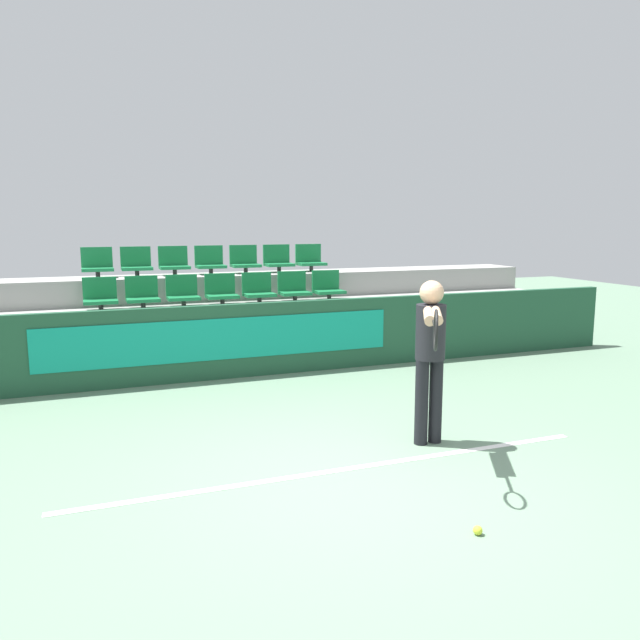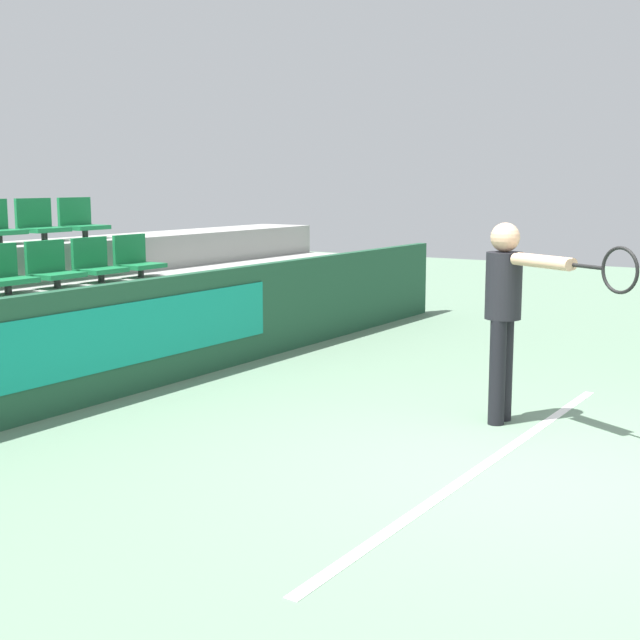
{
  "view_description": "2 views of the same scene",
  "coord_description": "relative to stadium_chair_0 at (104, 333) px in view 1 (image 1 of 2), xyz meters",
  "views": [
    {
      "loc": [
        -2.04,
        -4.44,
        2.17
      ],
      "look_at": [
        0.34,
        1.84,
        1.09
      ],
      "focal_mm": 35.0,
      "sensor_mm": 36.0,
      "label": 1
    },
    {
      "loc": [
        -5.62,
        -1.86,
        1.92
      ],
      "look_at": [
        0.3,
        1.92,
        0.82
      ],
      "focal_mm": 50.0,
      "sensor_mm": 36.0,
      "label": 2
    }
  ],
  "objects": [
    {
      "name": "ground_plane",
      "position": [
        1.83,
        -4.52,
        -0.62
      ],
      "size": [
        30.0,
        30.0,
        0.0
      ],
      "primitive_type": "plane",
      "color": "slate"
    },
    {
      "name": "court_baseline",
      "position": [
        1.83,
        -4.18,
        -0.62
      ],
      "size": [
        4.86,
        0.08,
        0.01
      ],
      "color": "white",
      "rests_on": "ground"
    },
    {
      "name": "barrier_wall",
      "position": [
        1.82,
        -0.64,
        -0.1
      ],
      "size": [
        12.35,
        0.14,
        1.03
      ],
      "color": "#1E4C33",
      "rests_on": "ground"
    },
    {
      "name": "bleacher_tier_front",
      "position": [
        1.83,
        -0.11,
        -0.41
      ],
      "size": [
        11.95,
        0.88,
        0.42
      ],
      "color": "#9E9E99",
      "rests_on": "ground"
    },
    {
      "name": "bleacher_tier_middle",
      "position": [
        1.83,
        0.77,
        -0.2
      ],
      "size": [
        11.95,
        0.88,
        0.83
      ],
      "color": "#9E9E99",
      "rests_on": "ground"
    },
    {
      "name": "bleacher_tier_back",
      "position": [
        1.83,
        1.66,
        0.0
      ],
      "size": [
        11.95,
        0.88,
        1.25
      ],
      "color": "#9E9E99",
      "rests_on": "ground"
    },
    {
      "name": "stadium_chair_0",
      "position": [
        0.0,
        0.0,
        0.0
      ],
      "size": [
        0.49,
        0.38,
        0.49
      ],
      "color": "#333333",
      "rests_on": "bleacher_tier_front"
    },
    {
      "name": "stadium_chair_1",
      "position": [
        0.61,
        0.0,
        0.0
      ],
      "size": [
        0.49,
        0.38,
        0.49
      ],
      "color": "#333333",
      "rests_on": "bleacher_tier_front"
    },
    {
      "name": "stadium_chair_2",
      "position": [
        1.22,
        0.0,
        0.0
      ],
      "size": [
        0.49,
        0.38,
        0.49
      ],
      "color": "#333333",
      "rests_on": "bleacher_tier_front"
    },
    {
      "name": "stadium_chair_3",
      "position": [
        1.83,
        0.0,
        0.0
      ],
      "size": [
        0.49,
        0.38,
        0.49
      ],
      "color": "#333333",
      "rests_on": "bleacher_tier_front"
    },
    {
      "name": "stadium_chair_4",
      "position": [
        2.44,
        0.0,
        0.0
      ],
      "size": [
        0.49,
        0.38,
        0.49
      ],
      "color": "#333333",
      "rests_on": "bleacher_tier_front"
    },
    {
      "name": "stadium_chair_5",
      "position": [
        3.06,
        0.0,
        0.0
      ],
      "size": [
        0.49,
        0.38,
        0.49
      ],
      "color": "#333333",
      "rests_on": "bleacher_tier_front"
    },
    {
      "name": "stadium_chair_6",
      "position": [
        3.67,
        0.0,
        0.0
      ],
      "size": [
        0.49,
        0.38,
        0.49
      ],
      "color": "#333333",
      "rests_on": "bleacher_tier_front"
    },
    {
      "name": "stadium_chair_7",
      "position": [
        0.0,
        0.88,
        0.42
      ],
      "size": [
        0.49,
        0.38,
        0.49
      ],
      "color": "#333333",
      "rests_on": "bleacher_tier_middle"
    },
    {
      "name": "stadium_chair_8",
      "position": [
        0.61,
        0.88,
        0.42
      ],
      "size": [
        0.49,
        0.38,
        0.49
      ],
      "color": "#333333",
      "rests_on": "bleacher_tier_middle"
    },
    {
      "name": "stadium_chair_9",
      "position": [
        1.22,
        0.88,
        0.42
      ],
      "size": [
        0.49,
        0.38,
        0.49
      ],
      "color": "#333333",
      "rests_on": "bleacher_tier_middle"
    },
    {
      "name": "stadium_chair_10",
      "position": [
        1.83,
        0.88,
        0.42
      ],
      "size": [
        0.49,
        0.38,
        0.49
      ],
      "color": "#333333",
      "rests_on": "bleacher_tier_middle"
    },
    {
      "name": "stadium_chair_11",
      "position": [
        2.44,
        0.88,
        0.42
      ],
      "size": [
        0.49,
        0.38,
        0.49
      ],
      "color": "#333333",
      "rests_on": "bleacher_tier_middle"
    },
    {
      "name": "stadium_chair_12",
      "position": [
        3.06,
        0.88,
        0.42
      ],
      "size": [
        0.49,
        0.38,
        0.49
      ],
      "color": "#333333",
      "rests_on": "bleacher_tier_middle"
    },
    {
      "name": "stadium_chair_13",
      "position": [
        3.67,
        0.88,
        0.42
      ],
      "size": [
        0.49,
        0.38,
        0.49
      ],
      "color": "#333333",
      "rests_on": "bleacher_tier_middle"
    },
    {
      "name": "stadium_chair_14",
      "position": [
        0.0,
        1.77,
        0.83
      ],
      "size": [
        0.49,
        0.38,
        0.49
      ],
      "color": "#333333",
      "rests_on": "bleacher_tier_back"
    },
    {
      "name": "stadium_chair_15",
      "position": [
        0.61,
        1.77,
        0.83
      ],
      "size": [
        0.49,
        0.38,
        0.49
      ],
      "color": "#333333",
      "rests_on": "bleacher_tier_back"
    },
    {
      "name": "stadium_chair_16",
      "position": [
        1.22,
        1.77,
        0.83
      ],
      "size": [
        0.49,
        0.38,
        0.49
      ],
      "color": "#333333",
      "rests_on": "bleacher_tier_back"
    },
    {
      "name": "stadium_chair_17",
      "position": [
        1.83,
        1.77,
        0.83
      ],
      "size": [
        0.49,
        0.38,
        0.49
      ],
      "color": "#333333",
      "rests_on": "bleacher_tier_back"
    },
    {
      "name": "stadium_chair_18",
      "position": [
        2.44,
        1.77,
        0.83
      ],
      "size": [
        0.49,
        0.38,
        0.49
      ],
      "color": "#333333",
      "rests_on": "bleacher_tier_back"
    },
    {
      "name": "stadium_chair_19",
      "position": [
        3.06,
        1.77,
        0.83
      ],
      "size": [
        0.49,
        0.38,
        0.49
      ],
      "color": "#333333",
      "rests_on": "bleacher_tier_back"
    },
    {
      "name": "stadium_chair_20",
      "position": [
        3.67,
        1.77,
        0.83
      ],
      "size": [
        0.49,
        0.38,
        0.49
      ],
      "color": "#333333",
      "rests_on": "bleacher_tier_back"
    },
    {
      "name": "tennis_player",
      "position": [
        2.82,
        -3.92,
        0.36
      ],
      "size": [
        0.81,
        1.32,
        1.6
      ],
      "rotation": [
        0.0,
        0.0,
        -0.51
      ],
      "color": "black",
      "rests_on": "ground"
    },
    {
      "name": "tennis_ball",
      "position": [
        2.25,
        -5.56,
        -0.59
      ],
      "size": [
        0.07,
        0.07,
        0.07
      ],
      "color": "#CCDB33",
      "rests_on": "ground"
    }
  ]
}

